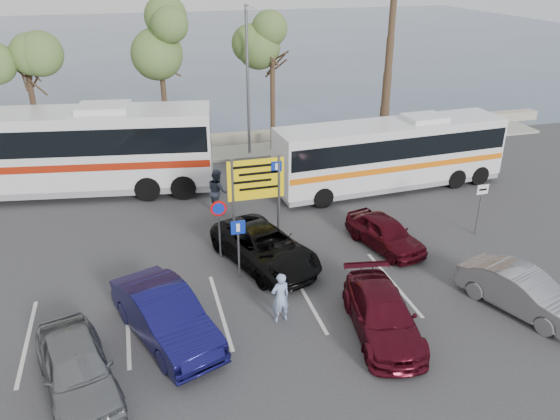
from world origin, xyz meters
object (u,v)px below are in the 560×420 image
object	(u,v)px
direction_sign	(256,186)
pedestrian_far	(217,191)
car_silver_a	(77,368)
suv_black	(265,247)
pedestrian_near	(280,297)
car_silver_b	(522,292)
coach_bus_left	(65,154)
car_maroon	(382,315)
car_blue	(166,316)
car_red	(385,233)
street_lamp_right	(248,74)
coach_bus_right	(390,157)

from	to	relation	value
direction_sign	pedestrian_far	xyz separation A→B (m)	(-1.00, 3.30, -1.44)
pedestrian_far	car_silver_a	bearing A→B (deg)	138.45
suv_black	pedestrian_near	world-z (taller)	pedestrian_near
car_silver_b	suv_black	bearing A→B (deg)	123.31
coach_bus_left	car_maroon	distance (m)	17.06
car_blue	suv_black	bearing A→B (deg)	20.80
car_blue	car_red	bearing A→B (deg)	0.85
car_blue	car_silver_b	size ratio (longest dim) A/B	1.14
direction_sign	car_red	bearing A→B (deg)	-19.81
car_blue	direction_sign	bearing A→B (deg)	31.61
street_lamp_right	coach_bus_right	size ratio (longest dim) A/B	0.70
car_red	car_silver_b	bearing A→B (deg)	-78.47
street_lamp_right	pedestrian_far	distance (m)	8.44
car_silver_a	pedestrian_near	xyz separation A→B (m)	(5.88, 1.50, 0.13)
direction_sign	car_maroon	distance (m)	7.21
direction_sign	suv_black	distance (m)	2.44
direction_sign	coach_bus_right	world-z (taller)	direction_sign
coach_bus_right	pedestrian_near	xyz separation A→B (m)	(-7.97, -9.00, -0.78)
coach_bus_right	suv_black	distance (m)	9.41
direction_sign	car_silver_b	distance (m)	9.92
suv_black	car_silver_b	bearing A→B (deg)	-54.01
car_blue	coach_bus_right	bearing A→B (deg)	17.26
coach_bus_left	suv_black	size ratio (longest dim) A/B	2.84
car_blue	pedestrian_far	distance (m)	8.92
coach_bus_left	car_red	size ratio (longest dim) A/B	3.77
pedestrian_near	pedestrian_far	size ratio (longest dim) A/B	0.85
car_red	pedestrian_far	bearing A→B (deg)	124.70
pedestrian_near	car_blue	bearing A→B (deg)	-12.27
coach_bus_right	car_silver_b	distance (m)	10.55
coach_bus_left	car_blue	xyz separation A→B (m)	(3.55, -12.42, -1.20)
car_red	pedestrian_far	xyz separation A→B (m)	(-5.71, 5.00, 0.36)
street_lamp_right	car_silver_b	xyz separation A→B (m)	(5.11, -17.02, -3.92)
car_maroon	suv_black	bearing A→B (deg)	125.17
direction_sign	pedestrian_near	size ratio (longest dim) A/B	2.14
car_blue	pedestrian_far	size ratio (longest dim) A/B	2.37
suv_black	car_silver_a	bearing A→B (deg)	-160.65
coach_bus_right	car_maroon	bearing A→B (deg)	-116.49
direction_sign	coach_bus_left	xyz separation A→B (m)	(-7.50, 7.30, -0.46)
street_lamp_right	car_blue	bearing A→B (deg)	-111.09
car_silver_b	pedestrian_near	world-z (taller)	pedestrian_near
car_maroon	coach_bus_right	bearing A→B (deg)	72.56
car_red	street_lamp_right	bearing A→B (deg)	88.61
car_silver_a	street_lamp_right	bearing A→B (deg)	49.32
street_lamp_right	car_silver_a	world-z (taller)	street_lamp_right
pedestrian_far	coach_bus_right	bearing A→B (deg)	-100.01
car_maroon	street_lamp_right	bearing A→B (deg)	100.11
street_lamp_right	car_silver_a	size ratio (longest dim) A/B	1.91
coach_bus_left	coach_bus_right	distance (m)	15.40
car_maroon	pedestrian_far	xyz separation A→B (m)	(-3.31, 9.89, 0.36)
car_silver_b	pedestrian_near	size ratio (longest dim) A/B	2.45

